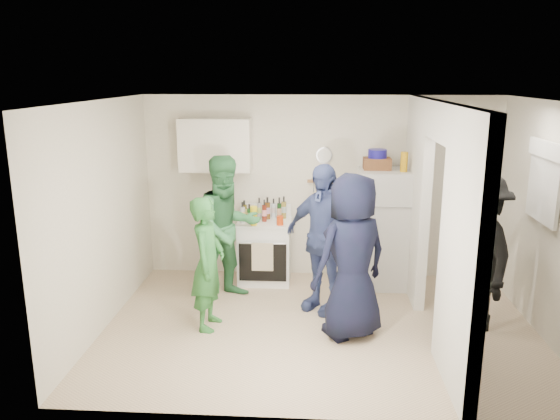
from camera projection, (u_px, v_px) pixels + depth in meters
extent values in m
plane|color=#CBB48F|center=(319.00, 327.00, 6.14)|extent=(4.80, 4.80, 0.00)
plane|color=silver|center=(320.00, 188.00, 7.49)|extent=(4.80, 0.00, 4.80)
plane|color=silver|center=(324.00, 277.00, 4.19)|extent=(4.80, 0.00, 4.80)
plane|color=silver|center=(102.00, 216.00, 5.99)|extent=(0.00, 3.40, 3.40)
plane|color=silver|center=(551.00, 223.00, 5.69)|extent=(0.00, 3.40, 3.40)
plane|color=white|center=(324.00, 101.00, 5.54)|extent=(4.80, 4.80, 0.00)
cube|color=silver|center=(416.00, 199.00, 6.83)|extent=(0.12, 1.20, 2.50)
cube|color=silver|center=(462.00, 255.00, 4.70)|extent=(0.12, 1.20, 2.50)
cube|color=silver|center=(442.00, 121.00, 5.51)|extent=(0.12, 1.00, 0.40)
cube|color=white|center=(265.00, 251.00, 7.41)|extent=(0.72, 0.60, 0.86)
cube|color=silver|center=(215.00, 145.00, 7.25)|extent=(0.95, 0.34, 0.70)
cube|color=silver|center=(382.00, 229.00, 7.20)|extent=(0.64, 0.63, 1.57)
cube|color=brown|center=(377.00, 164.00, 7.05)|extent=(0.35, 0.25, 0.15)
cylinder|color=navy|center=(377.00, 154.00, 7.02)|extent=(0.24, 0.24, 0.11)
cylinder|color=gold|center=(404.00, 162.00, 6.87)|extent=(0.09, 0.09, 0.25)
cylinder|color=white|center=(324.00, 155.00, 7.35)|extent=(0.22, 0.02, 0.22)
cube|color=olive|center=(320.00, 181.00, 7.41)|extent=(0.35, 0.08, 0.03)
cube|color=black|center=(546.00, 182.00, 5.79)|extent=(0.03, 0.70, 0.80)
cube|color=white|center=(545.00, 182.00, 5.79)|extent=(0.04, 0.76, 0.86)
cube|color=white|center=(546.00, 149.00, 5.71)|extent=(0.04, 0.82, 0.18)
cylinder|color=yellow|center=(254.00, 216.00, 7.07)|extent=(0.09, 0.09, 0.25)
cylinder|color=#BE340C|center=(280.00, 221.00, 7.09)|extent=(0.09, 0.09, 0.12)
imported|color=#2D6F2C|center=(208.00, 264.00, 5.98)|extent=(0.41, 0.58, 1.49)
imported|color=#347745|center=(228.00, 228.00, 6.75)|extent=(1.12, 1.07, 1.82)
imported|color=#39427E|center=(322.00, 238.00, 6.40)|extent=(1.09, 0.98, 1.78)
imported|color=black|center=(352.00, 257.00, 5.75)|extent=(1.04, 0.95, 1.79)
imported|color=black|center=(478.00, 252.00, 5.93)|extent=(0.82, 1.23, 1.76)
cylinder|color=brown|center=(244.00, 209.00, 7.41)|extent=(0.07, 0.07, 0.25)
cylinder|color=#1C5622|center=(249.00, 213.00, 7.22)|extent=(0.06, 0.06, 0.24)
cylinder|color=#9A9DA7|center=(259.00, 208.00, 7.41)|extent=(0.06, 0.06, 0.28)
cylinder|color=#611D10|center=(264.00, 211.00, 7.24)|extent=(0.06, 0.06, 0.30)
cylinder|color=silver|center=(274.00, 208.00, 7.46)|extent=(0.06, 0.06, 0.26)
cylinder|color=black|center=(279.00, 209.00, 7.28)|extent=(0.06, 0.06, 0.32)
cylinder|color=olive|center=(284.00, 207.00, 7.40)|extent=(0.07, 0.07, 0.30)
cylinder|color=#ADB1BA|center=(243.00, 212.00, 7.19)|extent=(0.07, 0.07, 0.28)
cylinder|color=#5B370F|center=(267.00, 208.00, 7.36)|extent=(0.07, 0.07, 0.30)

